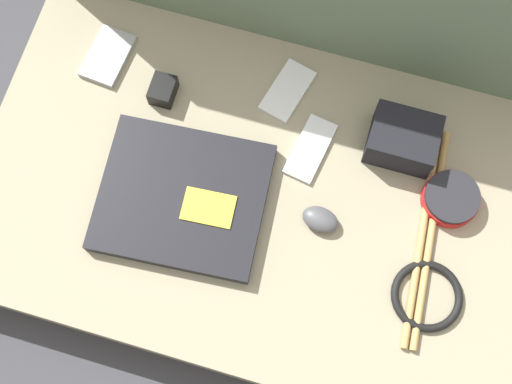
# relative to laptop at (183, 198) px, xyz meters

# --- Properties ---
(ground_plane) EXTENTS (8.00, 8.00, 0.00)m
(ground_plane) POSITION_rel_laptop_xyz_m (0.12, 0.04, -0.13)
(ground_plane) COLOR #38383D
(couch_seat) EXTENTS (1.01, 0.62, 0.11)m
(couch_seat) POSITION_rel_laptop_xyz_m (0.12, 0.04, -0.07)
(couch_seat) COLOR gray
(couch_seat) RESTS_ON ground_plane
(laptop) EXTENTS (0.31, 0.27, 0.03)m
(laptop) POSITION_rel_laptop_xyz_m (0.00, 0.00, 0.00)
(laptop) COLOR black
(laptop) RESTS_ON couch_seat
(computer_mouse) EXTENTS (0.07, 0.05, 0.03)m
(computer_mouse) POSITION_rel_laptop_xyz_m (0.24, 0.03, 0.00)
(computer_mouse) COLOR #4C4C51
(computer_mouse) RESTS_ON couch_seat
(speaker_puck) EXTENTS (0.10, 0.10, 0.03)m
(speaker_puck) POSITION_rel_laptop_xyz_m (0.46, 0.13, 0.00)
(speaker_puck) COLOR red
(speaker_puck) RESTS_ON couch_seat
(phone_silver) EXTENTS (0.08, 0.13, 0.01)m
(phone_silver) POSITION_rel_laptop_xyz_m (0.19, 0.16, -0.01)
(phone_silver) COLOR silver
(phone_silver) RESTS_ON couch_seat
(phone_black) EXTENTS (0.09, 0.13, 0.01)m
(phone_black) POSITION_rel_laptop_xyz_m (0.12, 0.25, -0.01)
(phone_black) COLOR silver
(phone_black) RESTS_ON couch_seat
(phone_small) EXTENTS (0.08, 0.12, 0.01)m
(phone_small) POSITION_rel_laptop_xyz_m (-0.22, 0.23, -0.01)
(phone_small) COLOR #99999E
(phone_small) RESTS_ON couch_seat
(camera_pouch) EXTENTS (0.12, 0.10, 0.08)m
(camera_pouch) POSITION_rel_laptop_xyz_m (0.35, 0.21, 0.02)
(camera_pouch) COLOR black
(camera_pouch) RESTS_ON couch_seat
(charger_brick) EXTENTS (0.04, 0.05, 0.04)m
(charger_brick) POSITION_rel_laptop_xyz_m (-0.10, 0.18, 0.01)
(charger_brick) COLOR black
(charger_brick) RESTS_ON couch_seat
(cable_coil) EXTENTS (0.12, 0.12, 0.01)m
(cable_coil) POSITION_rel_laptop_xyz_m (0.45, -0.05, -0.01)
(cable_coil) COLOR black
(cable_coil) RESTS_ON couch_seat
(drumstick_pair) EXTENTS (0.05, 0.40, 0.01)m
(drumstick_pair) POSITION_rel_laptop_xyz_m (0.43, 0.05, -0.01)
(drumstick_pair) COLOR tan
(drumstick_pair) RESTS_ON couch_seat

